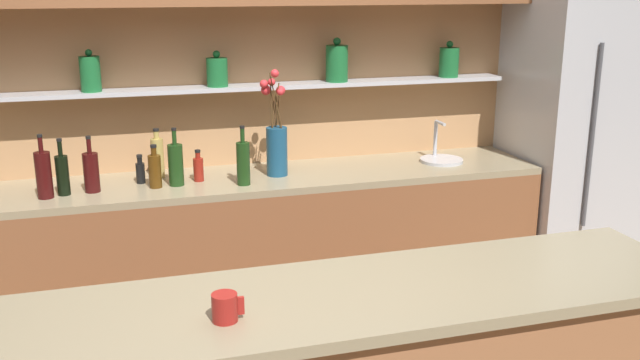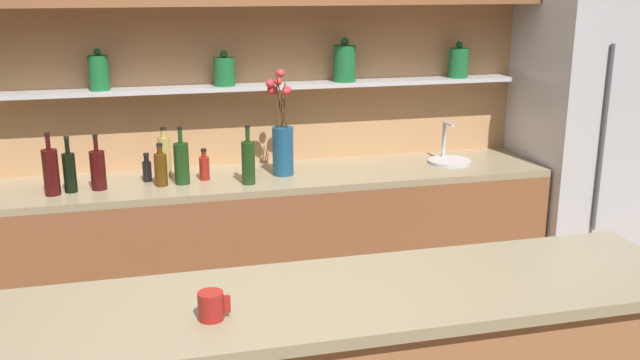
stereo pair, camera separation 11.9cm
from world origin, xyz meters
name	(u,v)px [view 2 (the right image)]	position (x,y,z in m)	size (l,w,h in m)	color
back_wall_unit	(231,62)	(0.00, 1.53, 1.55)	(5.20, 0.44, 2.60)	tan
back_counter_unit	(239,252)	(-0.02, 1.24, 0.46)	(3.70, 0.62, 0.92)	brown
refrigerator	(584,142)	(2.22, 1.20, 1.01)	(0.76, 0.73, 2.02)	#B7B7BC
flower_vase	(282,141)	(0.25, 1.23, 1.12)	(0.16, 0.16, 0.62)	navy
sink_fixture	(449,159)	(1.31, 1.25, 0.95)	(0.27, 0.27, 0.25)	#B7B7BC
bottle_wine_0	(70,171)	(-0.92, 1.16, 1.03)	(0.07, 0.07, 0.30)	black
bottle_wine_1	(182,163)	(-0.34, 1.18, 1.04)	(0.08, 0.08, 0.32)	#193814
bottle_wine_2	(98,169)	(-0.78, 1.18, 1.03)	(0.08, 0.08, 0.31)	#380C0C
bottle_sauce_3	(204,167)	(-0.21, 1.23, 0.99)	(0.06, 0.06, 0.18)	maroon
bottle_wine_4	(51,171)	(-1.01, 1.13, 1.05)	(0.08, 0.08, 0.34)	#380C0C
bottle_sauce_5	(147,170)	(-0.52, 1.28, 0.99)	(0.05, 0.05, 0.16)	black
bottle_wine_6	(248,162)	(0.02, 1.09, 1.05)	(0.07, 0.07, 0.33)	#193814
bottle_spirit_7	(161,169)	(-0.45, 1.17, 1.02)	(0.07, 0.07, 0.24)	#4C2D0C
bottle_spirit_8	(165,156)	(-0.42, 1.37, 1.04)	(0.07, 0.07, 0.29)	tan
coffee_mug	(211,306)	(-0.37, -0.72, 1.06)	(0.10, 0.08, 0.09)	maroon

